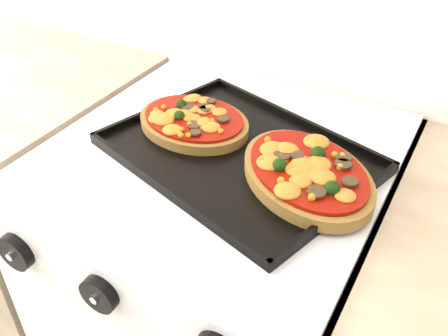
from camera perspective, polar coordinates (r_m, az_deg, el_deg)
The scene contains 7 objects.
stove at distance 1.21m, azimuth -0.11°, elevation -15.86°, with size 0.60×0.60×0.91m, color silver.
control_panel at distance 0.74m, azimuth -12.37°, elevation -13.22°, with size 0.60×0.02×0.09m, color silver.
knob_left at distance 0.84m, azimuth -22.71°, elevation -8.87°, with size 0.06×0.06×0.02m, color black.
knob_center at distance 0.74m, azimuth -14.06°, elevation -13.84°, with size 0.06×0.06×0.02m, color black.
baking_tray at distance 0.86m, azimuth 1.63°, elevation 1.82°, with size 0.43×0.32×0.02m, color black.
pizza_left at distance 0.93m, azimuth -3.48°, elevation 5.48°, with size 0.22×0.17×0.03m, color brown, non-canonical shape.
pizza_right at distance 0.80m, azimuth 9.50°, elevation -0.49°, with size 0.25×0.18×0.04m, color brown, non-canonical shape.
Camera 1 is at (0.39, 1.06, 1.41)m, focal length 40.00 mm.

